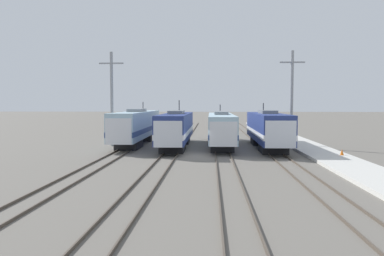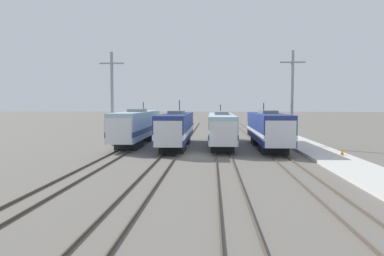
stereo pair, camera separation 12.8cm
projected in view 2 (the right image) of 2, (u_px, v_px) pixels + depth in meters
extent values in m
plane|color=#666059|center=(196.00, 156.00, 35.94)|extent=(400.00, 400.00, 0.00)
cube|color=#4C4238|center=(110.00, 154.00, 36.39)|extent=(0.07, 120.00, 0.15)
cube|color=#4C4238|center=(124.00, 154.00, 36.31)|extent=(0.07, 120.00, 0.15)
cube|color=#4C4238|center=(162.00, 155.00, 36.11)|extent=(0.07, 120.00, 0.15)
cube|color=#4C4238|center=(177.00, 155.00, 36.03)|extent=(0.07, 120.00, 0.15)
cube|color=#4C4238|center=(216.00, 155.00, 35.83)|extent=(0.07, 120.00, 0.15)
cube|color=#4C4238|center=(231.00, 155.00, 35.75)|extent=(0.07, 120.00, 0.15)
cube|color=#4C4238|center=(270.00, 156.00, 35.55)|extent=(0.07, 120.00, 0.15)
cube|color=#4C4238|center=(285.00, 156.00, 35.47)|extent=(0.07, 120.00, 0.15)
cube|color=#232326|center=(129.00, 144.00, 41.78)|extent=(2.44, 4.11, 0.95)
cube|color=#232326|center=(144.00, 137.00, 51.09)|extent=(2.44, 4.11, 0.95)
cube|color=#9EBCCC|center=(137.00, 124.00, 46.30)|extent=(2.87, 18.68, 3.08)
cube|color=navy|center=(137.00, 129.00, 46.34)|extent=(2.91, 18.72, 0.55)
cube|color=silver|center=(121.00, 131.00, 37.89)|extent=(2.64, 1.95, 2.62)
cube|color=black|center=(118.00, 126.00, 36.96)|extent=(2.24, 0.08, 0.73)
cube|color=gray|center=(137.00, 110.00, 46.19)|extent=(1.58, 4.67, 0.35)
cylinder|color=#38383D|center=(143.00, 106.00, 50.26)|extent=(0.12, 0.12, 1.21)
cube|color=black|center=(173.00, 147.00, 38.96)|extent=(2.48, 3.75, 0.95)
cube|color=black|center=(180.00, 139.00, 47.46)|extent=(2.48, 3.75, 0.95)
cube|color=navy|center=(177.00, 126.00, 43.09)|extent=(2.91, 17.06, 2.91)
cube|color=silver|center=(177.00, 131.00, 43.13)|extent=(2.95, 17.10, 0.52)
cube|color=silver|center=(169.00, 133.00, 35.72)|extent=(2.68, 2.44, 2.48)
cube|color=black|center=(168.00, 128.00, 34.55)|extent=(2.28, 0.08, 0.69)
cube|color=slate|center=(177.00, 112.00, 42.98)|extent=(1.60, 4.26, 0.35)
cylinder|color=#38383D|center=(179.00, 107.00, 46.68)|extent=(0.12, 0.12, 1.58)
cube|color=#232326|center=(222.00, 146.00, 39.90)|extent=(2.44, 4.07, 0.95)
cube|color=#232326|center=(220.00, 138.00, 49.11)|extent=(2.44, 4.07, 0.95)
cube|color=#9EBCCC|center=(221.00, 126.00, 44.38)|extent=(2.87, 18.49, 2.80)
cube|color=navy|center=(221.00, 131.00, 44.42)|extent=(2.91, 18.53, 0.50)
cube|color=silver|center=(223.00, 133.00, 35.99)|extent=(2.64, 1.81, 2.38)
cube|color=black|center=(223.00, 129.00, 35.13)|extent=(2.24, 0.08, 0.67)
cube|color=gray|center=(221.00, 113.00, 44.28)|extent=(1.58, 4.62, 0.35)
cylinder|color=#38383D|center=(220.00, 109.00, 48.31)|extent=(0.12, 0.12, 1.15)
cube|color=black|center=(273.00, 148.00, 38.07)|extent=(2.59, 3.52, 0.95)
cube|color=black|center=(263.00, 141.00, 46.05)|extent=(2.59, 3.52, 0.95)
cube|color=navy|center=(268.00, 127.00, 41.93)|extent=(3.05, 16.00, 2.97)
cube|color=silver|center=(268.00, 132.00, 41.97)|extent=(3.09, 16.04, 0.53)
cube|color=silver|center=(278.00, 133.00, 35.11)|extent=(2.80, 2.47, 2.52)
cube|color=black|center=(281.00, 128.00, 33.92)|extent=(2.38, 0.08, 0.71)
cube|color=slate|center=(268.00, 112.00, 41.83)|extent=(1.67, 4.00, 0.35)
cylinder|color=#38383D|center=(264.00, 108.00, 45.31)|extent=(0.12, 0.12, 1.17)
cylinder|color=gray|center=(112.00, 99.00, 44.21)|extent=(0.36, 0.36, 11.08)
cube|color=gray|center=(112.00, 63.00, 43.93)|extent=(2.89, 0.16, 0.16)
cylinder|color=gray|center=(292.00, 99.00, 43.06)|extent=(0.36, 0.36, 11.08)
cube|color=gray|center=(293.00, 62.00, 42.78)|extent=(2.89, 0.16, 0.16)
cube|color=beige|center=(327.00, 155.00, 35.25)|extent=(4.00, 120.00, 0.28)
cone|color=orange|center=(342.00, 152.00, 34.34)|extent=(0.34, 0.34, 0.55)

